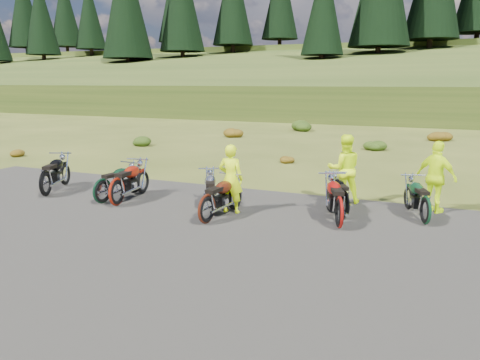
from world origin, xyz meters
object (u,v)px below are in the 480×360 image
at_px(motorcycle_0, 47,197).
at_px(motorcycle_3, 211,215).
at_px(motorcycle_7, 424,225).
at_px(person_middle, 231,180).

distance_m(motorcycle_0, motorcycle_3, 5.32).
distance_m(motorcycle_0, motorcycle_7, 10.46).
xyz_separation_m(motorcycle_7, person_middle, (-4.65, -0.88, 0.88)).
relative_size(motorcycle_7, person_middle, 1.09).
bearing_deg(person_middle, motorcycle_3, 40.56).
relative_size(motorcycle_0, motorcycle_7, 1.13).
xyz_separation_m(motorcycle_3, person_middle, (0.39, 0.38, 0.88)).
bearing_deg(motorcycle_3, motorcycle_7, -103.20).
height_order(motorcycle_3, person_middle, person_middle).
bearing_deg(motorcycle_3, motorcycle_0, 65.01).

